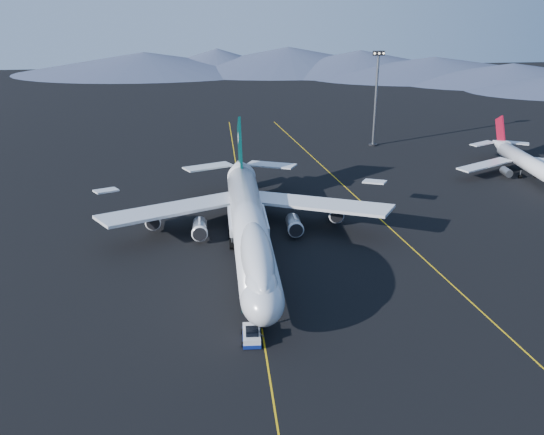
{
  "coord_description": "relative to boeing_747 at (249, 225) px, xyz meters",
  "views": [
    {
      "loc": [
        -6.39,
        -104.68,
        49.62
      ],
      "look_at": [
        4.53,
        2.75,
        6.0
      ],
      "focal_mm": 40.0,
      "sensor_mm": 36.0,
      "label": 1
    }
  ],
  "objects": [
    {
      "name": "second_jet",
      "position": [
        75.32,
        37.8,
        -2.03
      ],
      "size": [
        38.88,
        43.92,
        12.5
      ],
      "rotation": [
        0.0,
        0.0,
        0.41
      ],
      "color": "silver",
      "rests_on": "ground"
    },
    {
      "name": "floodlight_mast",
      "position": [
        43.32,
        73.99,
        8.64
      ],
      "size": [
        3.52,
        2.64,
        28.52
      ],
      "rotation": [
        0.0,
        0.0,
        -0.11
      ],
      "color": "black",
      "rests_on": "ground"
    },
    {
      "name": "ground",
      "position": [
        -0.0,
        -0.03,
        -5.81
      ],
      "size": [
        500.0,
        500.0,
        0.0
      ],
      "primitive_type": "plane",
      "color": "black",
      "rests_on": "ground"
    },
    {
      "name": "pushback_tug",
      "position": [
        -1.74,
        -29.64,
        -5.1
      ],
      "size": [
        3.18,
        5.32,
        2.27
      ],
      "rotation": [
        0.0,
        0.0,
        -0.04
      ],
      "color": "silver",
      "rests_on": "ground"
    },
    {
      "name": "boeing_747",
      "position": [
        0.0,
        0.0,
        0.0
      ],
      "size": [
        59.62,
        72.43,
        19.37
      ],
      "color": "silver",
      "rests_on": "ground"
    },
    {
      "name": "taxiway_line_main",
      "position": [
        -0.0,
        -0.03,
        -5.8
      ],
      "size": [
        0.25,
        220.0,
        0.01
      ],
      "primitive_type": "cube",
      "color": "#E9B40D",
      "rests_on": "ground"
    },
    {
      "name": "taxiway_line_side",
      "position": [
        30.0,
        9.97,
        -5.8
      ],
      "size": [
        28.08,
        198.09,
        0.01
      ],
      "primitive_type": "cube",
      "rotation": [
        0.0,
        0.0,
        0.14
      ],
      "color": "#E9B40D",
      "rests_on": "ground"
    }
  ]
}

